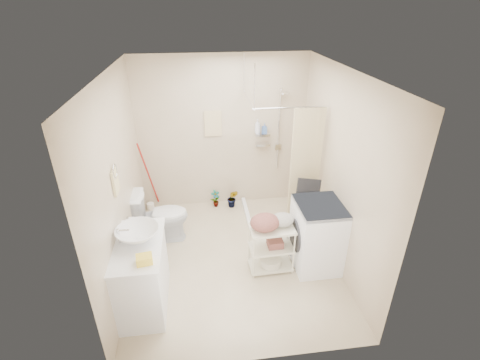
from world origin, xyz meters
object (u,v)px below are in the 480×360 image
object	(u,v)px
vanity	(141,275)
washing_machine	(319,235)
laundry_rack	(271,244)
toilet	(160,216)

from	to	relation	value
vanity	washing_machine	bearing A→B (deg)	10.39
laundry_rack	vanity	bearing A→B (deg)	-168.00
toilet	vanity	bearing A→B (deg)	172.82
vanity	toilet	distance (m)	1.29
toilet	washing_machine	distance (m)	2.34
laundry_rack	washing_machine	bearing A→B (deg)	-0.57
washing_machine	toilet	bearing A→B (deg)	157.92
washing_machine	vanity	bearing A→B (deg)	-170.12
vanity	laundry_rack	bearing A→B (deg)	13.91
vanity	laundry_rack	size ratio (longest dim) A/B	1.26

